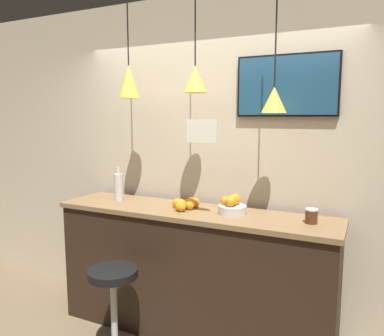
% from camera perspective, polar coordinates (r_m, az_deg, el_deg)
% --- Properties ---
extents(back_wall, '(8.00, 0.06, 2.90)m').
position_cam_1_polar(back_wall, '(3.38, 2.83, 1.17)').
color(back_wall, beige).
rests_on(back_wall, ground_plane).
extents(service_counter, '(2.37, 0.55, 1.08)m').
position_cam_1_polar(service_counter, '(3.27, 0.00, -15.57)').
color(service_counter, black).
rests_on(service_counter, ground_plane).
extents(bar_stool, '(0.44, 0.44, 0.70)m').
position_cam_1_polar(bar_stool, '(3.08, -11.85, -18.93)').
color(bar_stool, '#B7B7BC').
rests_on(bar_stool, ground_plane).
extents(fruit_bowl, '(0.22, 0.22, 0.15)m').
position_cam_1_polar(fruit_bowl, '(2.98, 6.15, -5.74)').
color(fruit_bowl, beige).
rests_on(fruit_bowl, service_counter).
extents(orange_pile, '(0.21, 0.25, 0.09)m').
position_cam_1_polar(orange_pile, '(3.13, -0.84, -5.52)').
color(orange_pile, orange).
rests_on(orange_pile, service_counter).
extents(juice_bottle, '(0.08, 0.08, 0.31)m').
position_cam_1_polar(juice_bottle, '(3.48, -11.16, -2.79)').
color(juice_bottle, silver).
rests_on(juice_bottle, service_counter).
extents(spread_jar, '(0.09, 0.09, 0.11)m').
position_cam_1_polar(spread_jar, '(2.84, 17.74, -6.99)').
color(spread_jar, '#562D19').
rests_on(spread_jar, service_counter).
extents(pendant_lamp_left, '(0.18, 0.18, 0.80)m').
position_cam_1_polar(pendant_lamp_left, '(3.39, -9.59, 12.86)').
color(pendant_lamp_left, black).
extents(pendant_lamp_middle, '(0.19, 0.19, 0.77)m').
position_cam_1_polar(pendant_lamp_middle, '(3.07, 0.49, 13.43)').
color(pendant_lamp_middle, black).
extents(pendant_lamp_right, '(0.19, 0.19, 0.93)m').
position_cam_1_polar(pendant_lamp_right, '(2.85, 12.40, 10.24)').
color(pendant_lamp_right, black).
extents(mounted_tv, '(0.80, 0.04, 0.49)m').
position_cam_1_polar(mounted_tv, '(3.11, 14.22, 12.08)').
color(mounted_tv, black).
extents(hanging_menu_board, '(0.24, 0.01, 0.17)m').
position_cam_1_polar(hanging_menu_board, '(2.76, 1.46, 5.65)').
color(hanging_menu_board, white).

